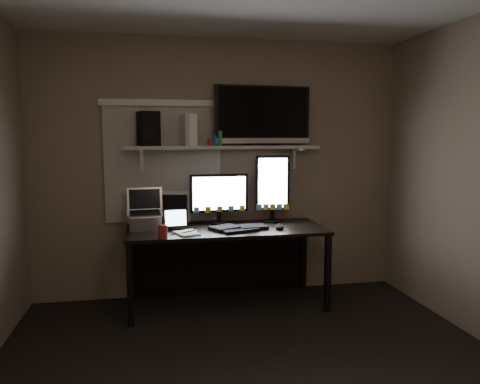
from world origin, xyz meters
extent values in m
plane|color=black|center=(0.00, 0.00, 0.00)|extent=(3.60, 3.60, 0.00)
plane|color=#7E6D5A|center=(0.00, 1.80, 1.25)|extent=(3.60, 0.00, 3.60)
cube|color=silver|center=(-0.55, 1.79, 1.30)|extent=(1.10, 0.02, 1.10)
cube|color=black|center=(0.00, 1.43, 0.71)|extent=(1.80, 0.75, 0.03)
cube|color=black|center=(0.00, 1.78, 0.35)|extent=(1.80, 0.02, 0.70)
cube|color=black|center=(-0.86, 1.09, 0.35)|extent=(0.05, 0.05, 0.70)
cube|color=black|center=(0.86, 1.09, 0.35)|extent=(0.05, 0.05, 0.70)
cube|color=black|center=(-0.86, 1.76, 0.35)|extent=(0.05, 0.05, 0.70)
cube|color=black|center=(0.86, 1.76, 0.35)|extent=(0.05, 0.05, 0.70)
cube|color=#B0AFAB|center=(0.00, 1.62, 1.46)|extent=(1.80, 0.35, 0.03)
cube|color=black|center=(-0.03, 1.65, 0.98)|extent=(0.56, 0.09, 0.49)
cube|color=black|center=(0.49, 1.65, 1.06)|extent=(0.34, 0.10, 0.67)
cube|color=black|center=(0.10, 1.35, 0.75)|extent=(0.55, 0.35, 0.03)
ellipsoid|color=black|center=(0.46, 1.28, 0.75)|extent=(0.08, 0.12, 0.04)
cube|color=white|center=(-0.38, 1.23, 0.74)|extent=(0.23, 0.27, 0.01)
cube|color=black|center=(-0.46, 1.43, 0.83)|extent=(0.23, 0.11, 0.19)
cube|color=black|center=(-0.46, 1.70, 0.88)|extent=(0.26, 0.15, 0.31)
cube|color=silver|center=(-0.73, 1.52, 0.91)|extent=(0.34, 0.28, 0.36)
cylinder|color=maroon|center=(-0.58, 1.11, 0.78)|extent=(0.09, 0.09, 0.11)
cube|color=black|center=(0.39, 1.64, 1.76)|extent=(0.95, 0.25, 0.56)
cube|color=silver|center=(-0.32, 1.65, 1.63)|extent=(0.15, 0.26, 0.29)
cube|color=black|center=(-0.68, 1.63, 1.64)|extent=(0.22, 0.25, 0.31)
camera|label=1|loc=(-0.68, -2.74, 1.57)|focal=35.00mm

